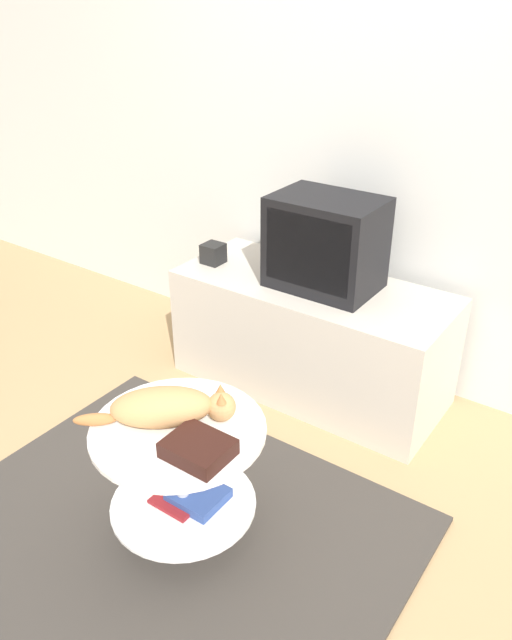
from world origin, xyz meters
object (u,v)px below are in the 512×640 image
at_px(cat, 167,407).
at_px(tv, 326,243).
at_px(dvd_box, 198,448).
at_px(speaker, 213,253).

bearing_deg(cat, tv, 51.19).
bearing_deg(dvd_box, tv, 101.03).
distance_m(speaker, dvd_box, 1.42).
xyz_separation_m(speaker, cat, (0.65, -1.07, -0.06)).
height_order(dvd_box, cat, cat).
distance_m(dvd_box, cat, 0.21).
xyz_separation_m(tv, dvd_box, (0.24, -1.22, -0.26)).
bearing_deg(dvd_box, cat, 159.47).
height_order(tv, cat, tv).
bearing_deg(speaker, tv, 7.91).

